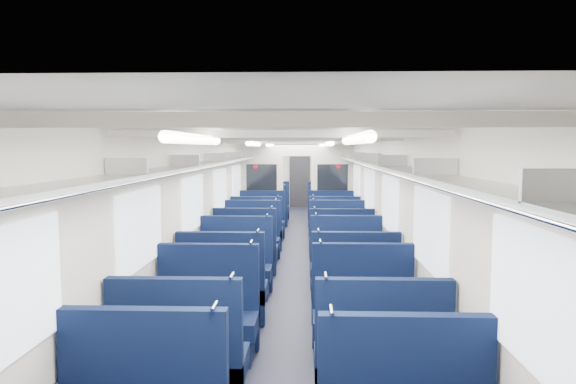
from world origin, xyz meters
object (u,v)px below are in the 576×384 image
(seat_10, at_px, (235,271))
(seat_16, at_px, (257,233))
(bulkhead, at_px, (297,187))
(seat_22, at_px, (271,208))
(seat_8, at_px, (223,293))
(seat_20, at_px, (268,213))
(seat_23, at_px, (326,209))
(seat_6, at_px, (207,322))
(seat_15, at_px, (337,242))
(seat_21, at_px, (328,214))
(seat_9, at_px, (354,293))
(seat_12, at_px, (246,253))
(seat_17, at_px, (334,233))
(seat_5, at_px, (380,370))
(seat_11, at_px, (347,270))
(seat_4, at_px, (180,368))
(seat_18, at_px, (262,225))
(seat_14, at_px, (252,242))
(seat_13, at_px, (341,254))
(seat_7, at_px, (364,321))
(seat_19, at_px, (331,225))
(end_door, at_px, (300,180))

(seat_10, distance_m, seat_16, 3.39)
(bulkhead, distance_m, seat_22, 3.00)
(seat_8, height_order, seat_22, same)
(seat_20, height_order, seat_23, same)
(seat_6, xyz_separation_m, seat_15, (1.66, 4.64, 0.00))
(seat_21, bearing_deg, seat_9, -90.00)
(seat_9, distance_m, seat_12, 2.93)
(bulkhead, xyz_separation_m, seat_17, (0.83, -1.70, -0.86))
(seat_23, bearing_deg, seat_5, -90.00)
(seat_5, xyz_separation_m, seat_11, (0.00, 3.46, 0.00))
(seat_21, bearing_deg, seat_10, -104.05)
(seat_23, bearing_deg, seat_4, -98.45)
(seat_4, bearing_deg, seat_18, 90.00)
(seat_10, bearing_deg, bulkhead, 80.91)
(seat_8, relative_size, seat_9, 1.00)
(seat_4, bearing_deg, seat_22, 90.00)
(seat_20, bearing_deg, seat_16, -90.00)
(seat_14, height_order, seat_22, same)
(seat_5, height_order, seat_13, same)
(seat_6, bearing_deg, seat_20, 90.00)
(seat_14, bearing_deg, seat_22, 90.00)
(seat_15, xyz_separation_m, seat_17, (0.00, 1.08, 0.00))
(seat_7, xyz_separation_m, seat_20, (-1.66, 8.89, 0.00))
(seat_10, bearing_deg, seat_21, 75.95)
(seat_18, bearing_deg, seat_10, -90.00)
(seat_7, bearing_deg, seat_18, 103.80)
(seat_11, bearing_deg, seat_8, -142.26)
(seat_17, bearing_deg, seat_16, -176.70)
(seat_23, bearing_deg, seat_21, -90.00)
(seat_10, distance_m, seat_15, 2.92)
(seat_20, distance_m, seat_21, 1.66)
(seat_20, xyz_separation_m, seat_22, (0.00, 1.20, 0.00))
(seat_9, xyz_separation_m, seat_18, (-1.66, 5.71, 0.00))
(bulkhead, distance_m, seat_19, 1.30)
(seat_15, bearing_deg, seat_11, -90.00)
(seat_20, bearing_deg, end_door, 80.18)
(seat_18, bearing_deg, seat_11, -69.70)
(seat_18, bearing_deg, seat_14, -90.00)
(seat_20, bearing_deg, seat_23, 32.78)
(seat_12, bearing_deg, seat_7, -64.40)
(end_door, height_order, seat_19, end_door)
(seat_18, xyz_separation_m, seat_20, (0.00, 2.13, 0.00))
(end_door, relative_size, seat_21, 1.65)
(bulkhead, relative_size, seat_16, 2.31)
(seat_16, bearing_deg, seat_15, -30.67)
(seat_21, bearing_deg, seat_4, -99.42)
(seat_7, xyz_separation_m, seat_13, (0.00, 3.43, 0.00))
(seat_6, height_order, seat_8, same)
(end_door, bearing_deg, seat_11, -85.84)
(seat_5, height_order, seat_9, same)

